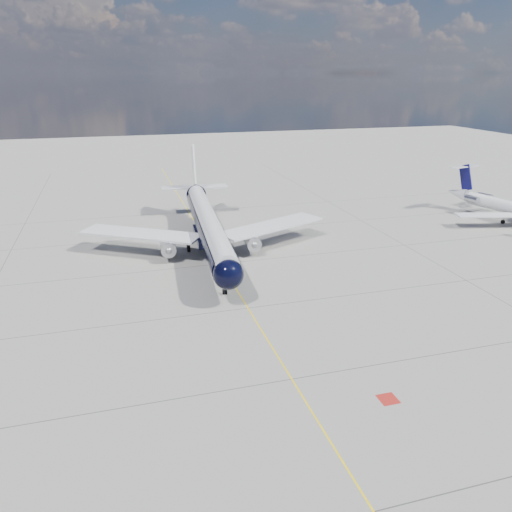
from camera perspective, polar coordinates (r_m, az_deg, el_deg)
name	(u,v)px	position (r m, az deg, el deg)	size (l,w,h in m)	color
ground	(214,253)	(76.56, -4.86, 0.39)	(320.00, 320.00, 0.00)	gray
taxiway_centerline	(221,264)	(71.96, -4.07, -0.90)	(0.16, 160.00, 0.01)	yellow
red_marking	(388,399)	(45.07, 14.86, -15.53)	(1.60, 1.60, 0.01)	maroon
main_airliner	(208,223)	(76.74, -5.56, 3.73)	(38.56, 47.05, 13.59)	black
regional_jet	(507,206)	(102.84, 26.77, 5.12)	(23.07, 26.93, 9.20)	silver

